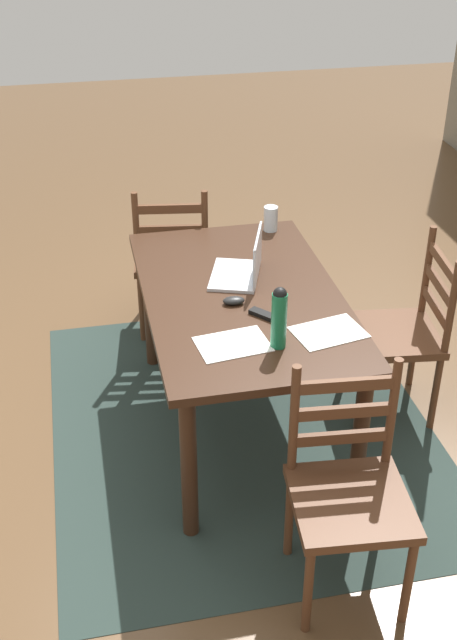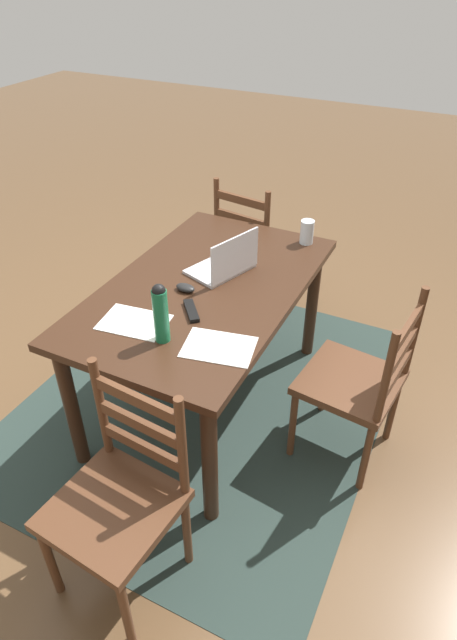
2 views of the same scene
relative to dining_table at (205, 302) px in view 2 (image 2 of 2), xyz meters
name	(u,v)px [view 2 (image 2 of 2)]	position (x,y,z in m)	size (l,w,h in m)	color
ground_plane	(208,399)	(0.00, 0.00, -0.68)	(14.00, 14.00, 0.00)	brown
area_rug	(208,398)	(0.00, 0.00, -0.67)	(2.25, 1.90, 0.01)	#283833
dining_table	(205,302)	(0.00, 0.00, 0.00)	(1.49, 0.90, 0.78)	#382114
chair_right_far	(120,499)	(1.03, 0.18, -0.21)	(0.48, 0.48, 0.95)	#56331E
chair_left_near	(253,246)	(-1.03, -0.19, -0.21)	(0.50, 0.50, 0.95)	#56331E
chair_far_head	(358,383)	(0.00, 0.82, -0.21)	(0.49, 0.49, 0.95)	#56331E
laptop	(226,263)	(-0.15, 0.05, 0.16)	(0.37, 0.31, 0.23)	silver
water_bottle	(161,312)	(0.46, 0.05, 0.25)	(0.06, 0.06, 0.28)	#197247
drinking_glass	(307,232)	(-0.65, 0.30, 0.17)	(0.08, 0.08, 0.13)	silver
computer_mouse	(185,288)	(0.09, -0.06, 0.12)	(0.06, 0.10, 0.03)	black
tv_remote	(191,311)	(0.24, 0.06, 0.11)	(0.04, 0.17, 0.02)	black
paper_stack_left	(134,322)	(0.42, -0.13, 0.10)	(0.21, 0.30, 0.00)	white
paper_stack_right	(219,347)	(0.41, 0.29, 0.10)	(0.21, 0.30, 0.00)	white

